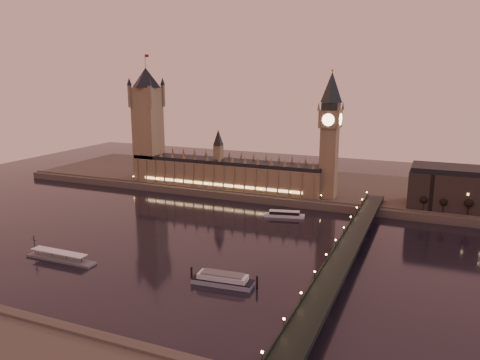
{
  "coord_description": "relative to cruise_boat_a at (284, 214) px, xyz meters",
  "views": [
    {
      "loc": [
        134.59,
        -253.34,
        105.84
      ],
      "look_at": [
        11.76,
        35.0,
        34.9
      ],
      "focal_mm": 35.0,
      "sensor_mm": 36.0,
      "label": 1
    }
  ],
  "objects": [
    {
      "name": "cruise_boat_a",
      "position": [
        0.0,
        0.0,
        0.0
      ],
      "size": [
        31.11,
        13.16,
        4.86
      ],
      "rotation": [
        0.0,
        0.0,
        0.22
      ],
      "color": "silver",
      "rests_on": "ground"
    },
    {
      "name": "ground",
      "position": [
        -32.33,
        -72.77,
        -2.14
      ],
      "size": [
        700.0,
        700.0,
        0.0
      ],
      "primitive_type": "plane",
      "color": "black",
      "rests_on": "ground"
    },
    {
      "name": "far_embankment",
      "position": [
        -2.33,
        92.23,
        0.86
      ],
      "size": [
        560.0,
        130.0,
        6.0
      ],
      "primitive_type": "cube",
      "color": "#423D35",
      "rests_on": "ground"
    },
    {
      "name": "palace_of_westminster",
      "position": [
        -72.46,
        48.22,
        19.56
      ],
      "size": [
        180.0,
        26.62,
        52.0
      ],
      "color": "brown",
      "rests_on": "ground"
    },
    {
      "name": "moored_barge",
      "position": [
        6.68,
        -124.44,
        0.73
      ],
      "size": [
        36.94,
        11.7,
        6.79
      ],
      "rotation": [
        0.0,
        0.0,
        0.09
      ],
      "color": "#838CA6",
      "rests_on": "ground"
    },
    {
      "name": "bare_tree_0",
      "position": [
        95.37,
        36.23,
        12.57
      ],
      "size": [
        5.75,
        5.75,
        11.69
      ],
      "color": "black",
      "rests_on": "ground"
    },
    {
      "name": "bare_tree_2",
      "position": [
        127.48,
        36.23,
        12.57
      ],
      "size": [
        5.75,
        5.75,
        11.69
      ],
      "color": "black",
      "rests_on": "ground"
    },
    {
      "name": "bare_tree_1",
      "position": [
        111.43,
        36.23,
        12.57
      ],
      "size": [
        5.75,
        5.75,
        11.69
      ],
      "color": "black",
      "rests_on": "ground"
    },
    {
      "name": "victoria_tower",
      "position": [
        -152.33,
        48.23,
        63.65
      ],
      "size": [
        31.68,
        31.68,
        118.0
      ],
      "color": "brown",
      "rests_on": "ground"
    },
    {
      "name": "big_ben",
      "position": [
        21.66,
        48.22,
        61.81
      ],
      "size": [
        17.68,
        17.68,
        104.0
      ],
      "color": "brown",
      "rests_on": "ground"
    },
    {
      "name": "pontoon_pier",
      "position": [
        -94.26,
        -132.05,
        -0.82
      ],
      "size": [
        46.06,
        7.68,
        12.28
      ],
      "color": "#595B5E",
      "rests_on": "ground"
    },
    {
      "name": "westminster_bridge",
      "position": [
        59.28,
        -72.77,
        3.37
      ],
      "size": [
        13.2,
        260.0,
        15.3
      ],
      "color": "black",
      "rests_on": "ground"
    }
  ]
}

